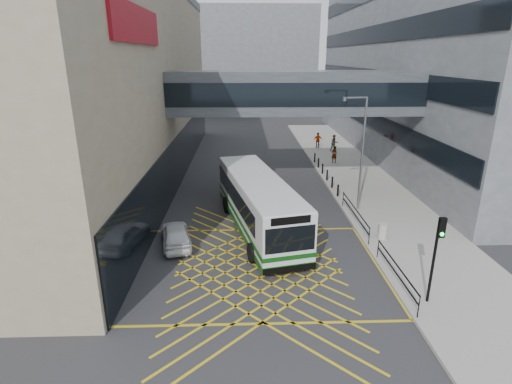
{
  "coord_description": "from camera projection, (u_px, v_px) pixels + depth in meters",
  "views": [
    {
      "loc": [
        -0.69,
        -17.69,
        10.01
      ],
      "look_at": [
        0.0,
        4.0,
        2.6
      ],
      "focal_mm": 28.0,
      "sensor_mm": 36.0,
      "label": 1
    }
  ],
  "objects": [
    {
      "name": "ground",
      "position": [
        259.0,
        267.0,
        19.99
      ],
      "size": [
        120.0,
        120.0,
        0.0
      ],
      "primitive_type": "plane",
      "color": "#333335"
    },
    {
      "name": "bollards",
      "position": [
        325.0,
        172.0,
        34.16
      ],
      "size": [
        0.14,
        10.14,
        0.9
      ],
      "color": "black",
      "rests_on": "pavement"
    },
    {
      "name": "building_right",
      "position": [
        487.0,
        56.0,
        40.18
      ],
      "size": [
        24.09,
        44.0,
        20.0
      ],
      "color": "slate",
      "rests_on": "ground"
    },
    {
      "name": "skybridge",
      "position": [
        294.0,
        92.0,
        29.0
      ],
      "size": [
        20.0,
        4.1,
        3.0
      ],
      "color": "#43484D",
      "rests_on": "ground"
    },
    {
      "name": "car_white",
      "position": [
        176.0,
        234.0,
        22.1
      ],
      "size": [
        2.61,
        4.42,
        1.32
      ],
      "primitive_type": "imported",
      "rotation": [
        0.0,
        0.0,
        3.38
      ],
      "color": "white",
      "rests_on": "ground"
    },
    {
      "name": "litter_bin",
      "position": [
        383.0,
        231.0,
        22.58
      ],
      "size": [
        0.52,
        0.52,
        0.91
      ],
      "primitive_type": "cylinder",
      "color": "#ADA89E",
      "rests_on": "pavement"
    },
    {
      "name": "building_whsmith",
      "position": [
        28.0,
        82.0,
        31.99
      ],
      "size": [
        24.17,
        42.0,
        16.0
      ],
      "color": "tan",
      "rests_on": "ground"
    },
    {
      "name": "pedestrian_a",
      "position": [
        334.0,
        154.0,
        38.57
      ],
      "size": [
        0.76,
        0.63,
        1.64
      ],
      "primitive_type": "imported",
      "rotation": [
        0.0,
        0.0,
        3.43
      ],
      "color": "gray",
      "rests_on": "pavement"
    },
    {
      "name": "building_far",
      "position": [
        236.0,
        62.0,
        73.77
      ],
      "size": [
        28.0,
        16.0,
        18.0
      ],
      "primitive_type": "cube",
      "color": "slate",
      "rests_on": "ground"
    },
    {
      "name": "car_silver",
      "position": [
        248.0,
        163.0,
        36.43
      ],
      "size": [
        2.39,
        4.93,
        1.49
      ],
      "primitive_type": "imported",
      "rotation": [
        0.0,
        0.0,
        3.06
      ],
      "color": "#95979D",
      "rests_on": "ground"
    },
    {
      "name": "pavement",
      "position": [
        356.0,
        177.0,
        34.42
      ],
      "size": [
        6.0,
        54.0,
        0.16
      ],
      "primitive_type": "cube",
      "color": "#A39E95",
      "rests_on": "ground"
    },
    {
      "name": "pedestrian_b",
      "position": [
        334.0,
        143.0,
        43.25
      ],
      "size": [
        0.93,
        0.62,
        1.77
      ],
      "primitive_type": "imported",
      "rotation": [
        0.0,
        0.0,
        0.14
      ],
      "color": "gray",
      "rests_on": "pavement"
    },
    {
      "name": "car_dark",
      "position": [
        245.0,
        163.0,
        36.82
      ],
      "size": [
        2.92,
        4.35,
        1.27
      ],
      "primitive_type": "imported",
      "rotation": [
        0.0,
        0.0,
        3.5
      ],
      "color": "black",
      "rests_on": "ground"
    },
    {
      "name": "kerb_railings",
      "position": [
        371.0,
        234.0,
        21.57
      ],
      "size": [
        0.05,
        12.54,
        1.0
      ],
      "color": "black",
      "rests_on": "pavement"
    },
    {
      "name": "traffic_light",
      "position": [
        437.0,
        248.0,
        16.0
      ],
      "size": [
        0.27,
        0.45,
        3.91
      ],
      "rotation": [
        0.0,
        0.0,
        0.01
      ],
      "color": "black",
      "rests_on": "pavement"
    },
    {
      "name": "pedestrian_c",
      "position": [
        318.0,
        140.0,
        44.93
      ],
      "size": [
        1.01,
        0.49,
        1.71
      ],
      "primitive_type": "imported",
      "rotation": [
        0.0,
        0.0,
        3.14
      ],
      "color": "gray",
      "rests_on": "pavement"
    },
    {
      "name": "bus",
      "position": [
        258.0,
        202.0,
        23.77
      ],
      "size": [
        5.16,
        11.95,
        3.27
      ],
      "rotation": [
        0.0,
        0.0,
        0.22
      ],
      "color": "silver",
      "rests_on": "ground"
    },
    {
      "name": "street_lamp",
      "position": [
        360.0,
        147.0,
        25.74
      ],
      "size": [
        1.7,
        0.48,
        7.47
      ],
      "rotation": [
        0.0,
        0.0,
        0.16
      ],
      "color": "slate",
      "rests_on": "pavement"
    },
    {
      "name": "box_junction",
      "position": [
        259.0,
        267.0,
        19.98
      ],
      "size": [
        12.0,
        9.0,
        0.01
      ],
      "color": "gold",
      "rests_on": "ground"
    }
  ]
}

